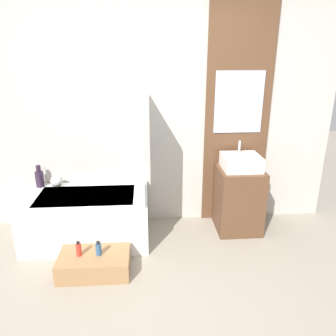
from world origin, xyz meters
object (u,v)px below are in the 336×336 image
Objects in this scene: bathtub at (88,217)px; vase_tall_dark at (40,178)px; sink at (241,162)px; vase_round_light at (57,181)px; wooden_step_bench at (94,263)px; bottle_soap_primary at (79,249)px; bottle_soap_secondary at (99,249)px.

bathtub is 0.71m from vase_tall_dark.
sink is 2.06m from vase_round_light.
bottle_soap_primary is (-0.13, 0.00, 0.16)m from wooden_step_bench.
vase_round_light is at bearing 144.03° from bathtub.
sink is 1.61× the size of vase_tall_dark.
wooden_step_bench is at bearing -59.86° from vase_round_light.
bottle_soap_primary reaches higher than wooden_step_bench.
bathtub is 3.21× the size of sink.
bathtub is 9.32× the size of bottle_soap_secondary.
bathtub is 0.64m from bottle_soap_secondary.
vase_round_light is (-0.51, 0.87, 0.49)m from wooden_step_bench.
vase_tall_dark is 1.22m from bottle_soap_secondary.
sink is at bearing 3.76° from bathtub.
sink is at bearing 25.86° from bottle_soap_secondary.
bathtub is 9.65× the size of vase_round_light.
bathtub is at bearing 103.29° from wooden_step_bench.
bottle_soap_secondary reaches higher than wooden_step_bench.
bathtub is 1.77m from sink.
wooden_step_bench is 4.84× the size of vase_round_light.
bottle_soap_primary is 0.18m from bottle_soap_secondary.
vase_round_light is at bearing 120.14° from wooden_step_bench.
sink is at bearing 23.40° from bottle_soap_primary.
vase_round_light is (-2.04, 0.15, -0.23)m from sink.
wooden_step_bench is 4.40× the size of bottle_soap_primary.
wooden_step_bench is 0.21m from bottle_soap_primary.
bottle_soap_primary is at bearing -88.65° from bathtub.
sink is at bearing 25.15° from wooden_step_bench.
bottle_soap_primary reaches higher than bottle_soap_secondary.
vase_tall_dark is 1.70× the size of bottle_soap_primary.
vase_tall_dark reaches higher than bottle_soap_primary.
bottle_soap_primary is (0.56, -0.89, -0.36)m from vase_tall_dark.
bottle_soap_primary is (0.38, -0.87, -0.33)m from vase_round_light.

